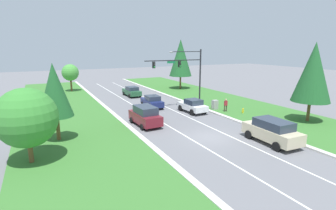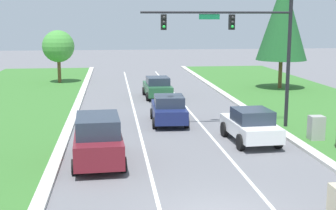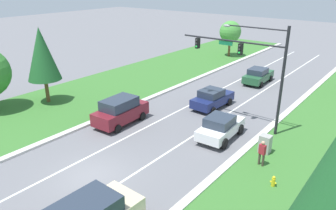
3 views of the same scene
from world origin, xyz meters
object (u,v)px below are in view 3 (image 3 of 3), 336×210
(pedestrian, at_px, (262,152))
(oak_near_left_tree, at_px, (230,32))
(utility_cabinet, at_px, (265,144))
(traffic_signal_mast, at_px, (251,60))
(forest_sedan, at_px, (258,76))
(white_sedan, at_px, (220,127))
(burgundy_suv, at_px, (120,111))
(fire_hydrant, at_px, (273,182))
(conifer_mid_left_tree, at_px, (42,54))
(navy_sedan, at_px, (212,98))

(pedestrian, distance_m, oak_near_left_tree, 29.15)
(utility_cabinet, bearing_deg, traffic_signal_mast, 133.00)
(forest_sedan, xyz_separation_m, white_sedan, (3.22, -13.76, 0.05))
(forest_sedan, height_order, white_sedan, white_sedan)
(white_sedan, bearing_deg, forest_sedan, 100.27)
(burgundy_suv, distance_m, white_sedan, 7.72)
(fire_hydrant, bearing_deg, oak_near_left_tree, 122.43)
(conifer_mid_left_tree, bearing_deg, traffic_signal_mast, 20.84)
(pedestrian, xyz_separation_m, fire_hydrant, (1.38, -1.60, -0.59))
(traffic_signal_mast, xyz_separation_m, burgundy_suv, (-7.83, -5.35, -4.12))
(white_sedan, distance_m, oak_near_left_tree, 25.82)
(traffic_signal_mast, distance_m, pedestrian, 7.01)
(conifer_mid_left_tree, bearing_deg, white_sedan, 11.96)
(burgundy_suv, height_order, utility_cabinet, burgundy_suv)
(burgundy_suv, bearing_deg, navy_sedan, 59.32)
(traffic_signal_mast, relative_size, utility_cabinet, 6.43)
(traffic_signal_mast, bearing_deg, white_sedan, -100.48)
(white_sedan, distance_m, conifer_mid_left_tree, 16.46)
(navy_sedan, height_order, fire_hydrant, navy_sedan)
(traffic_signal_mast, height_order, forest_sedan, traffic_signal_mast)
(forest_sedan, bearing_deg, fire_hydrant, -65.69)
(traffic_signal_mast, bearing_deg, fire_hydrant, -53.36)
(traffic_signal_mast, distance_m, fire_hydrant, 9.09)
(pedestrian, bearing_deg, fire_hydrant, 141.54)
(navy_sedan, height_order, pedestrian, pedestrian)
(white_sedan, xyz_separation_m, utility_cabinet, (3.31, -0.12, -0.23))
(oak_near_left_tree, bearing_deg, fire_hydrant, -57.57)
(oak_near_left_tree, relative_size, conifer_mid_left_tree, 0.74)
(white_sedan, relative_size, oak_near_left_tree, 0.87)
(traffic_signal_mast, bearing_deg, forest_sedan, 108.95)
(conifer_mid_left_tree, bearing_deg, utility_cabinet, 9.57)
(traffic_signal_mast, relative_size, conifer_mid_left_tree, 1.21)
(pedestrian, bearing_deg, forest_sedan, -54.93)
(forest_sedan, relative_size, burgundy_suv, 0.97)
(burgundy_suv, distance_m, pedestrian, 11.08)
(fire_hydrant, bearing_deg, burgundy_suv, 176.14)
(traffic_signal_mast, distance_m, utility_cabinet, 6.08)
(burgundy_suv, relative_size, navy_sedan, 1.05)
(navy_sedan, xyz_separation_m, oak_near_left_tree, (-8.11, 18.24, 2.63))
(burgundy_suv, relative_size, pedestrian, 2.73)
(conifer_mid_left_tree, bearing_deg, oak_near_left_tree, 81.00)
(white_sedan, bearing_deg, burgundy_suv, -164.00)
(forest_sedan, height_order, navy_sedan, navy_sedan)
(white_sedan, height_order, oak_near_left_tree, oak_near_left_tree)
(oak_near_left_tree, bearing_deg, conifer_mid_left_tree, -99.00)
(conifer_mid_left_tree, bearing_deg, burgundy_suv, 5.66)
(white_sedan, height_order, pedestrian, pedestrian)
(navy_sedan, xyz_separation_m, utility_cabinet, (6.76, -4.82, -0.19))
(oak_near_left_tree, height_order, conifer_mid_left_tree, conifer_mid_left_tree)
(traffic_signal_mast, xyz_separation_m, pedestrian, (3.23, -4.59, -4.21))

